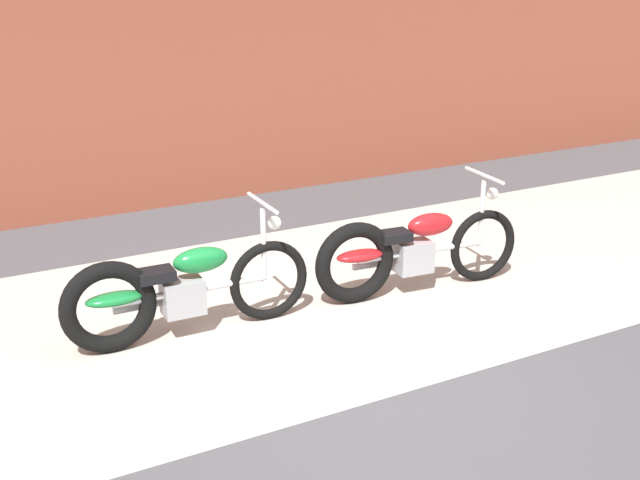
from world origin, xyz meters
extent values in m
plane|color=#47474C|center=(0.00, 0.00, 0.00)|extent=(80.00, 80.00, 0.00)
cube|color=#B2ADA3|center=(0.00, 1.75, 0.00)|extent=(36.00, 3.50, 0.01)
torus|color=black|center=(-0.20, 1.53, 0.34)|extent=(0.68, 0.10, 0.68)
torus|color=black|center=(-1.49, 1.56, 0.36)|extent=(0.73, 0.15, 0.73)
cylinder|color=silver|center=(-0.84, 1.54, 0.38)|extent=(1.24, 0.09, 0.06)
cube|color=#99999E|center=(-0.92, 1.55, 0.34)|extent=(0.33, 0.23, 0.28)
ellipsoid|color=#197A38|center=(-0.76, 1.54, 0.62)|extent=(0.45, 0.20, 0.20)
ellipsoid|color=#197A38|center=(-1.44, 1.56, 0.42)|extent=(0.44, 0.19, 0.10)
cube|color=black|center=(-1.12, 1.55, 0.56)|extent=(0.29, 0.21, 0.08)
cylinder|color=silver|center=(-0.24, 1.53, 0.65)|extent=(0.05, 0.05, 0.62)
cylinder|color=silver|center=(-0.24, 1.53, 1.01)|extent=(0.05, 0.58, 0.03)
sphere|color=white|center=(-0.14, 1.52, 0.83)|extent=(0.11, 0.11, 0.11)
cylinder|color=silver|center=(-1.16, 1.70, 0.26)|extent=(0.55, 0.08, 0.06)
torus|color=black|center=(1.89, 1.36, 0.34)|extent=(0.68, 0.14, 0.68)
torus|color=black|center=(0.59, 1.48, 0.36)|extent=(0.74, 0.20, 0.73)
cylinder|color=silver|center=(1.24, 1.42, 0.38)|extent=(1.23, 0.17, 0.06)
cube|color=#99999E|center=(1.16, 1.43, 0.34)|extent=(0.34, 0.25, 0.28)
ellipsoid|color=red|center=(1.32, 1.41, 0.62)|extent=(0.46, 0.23, 0.20)
ellipsoid|color=red|center=(0.64, 1.47, 0.42)|extent=(0.46, 0.22, 0.10)
cube|color=black|center=(0.96, 1.44, 0.56)|extent=(0.30, 0.23, 0.08)
cylinder|color=silver|center=(1.85, 1.36, 0.65)|extent=(0.05, 0.05, 0.62)
cylinder|color=silver|center=(1.85, 1.36, 1.01)|extent=(0.09, 0.58, 0.03)
sphere|color=white|center=(1.95, 1.35, 0.83)|extent=(0.11, 0.11, 0.11)
cylinder|color=silver|center=(0.94, 1.60, 0.26)|extent=(0.55, 0.11, 0.06)
camera|label=1|loc=(-2.62, -3.90, 2.81)|focal=44.07mm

